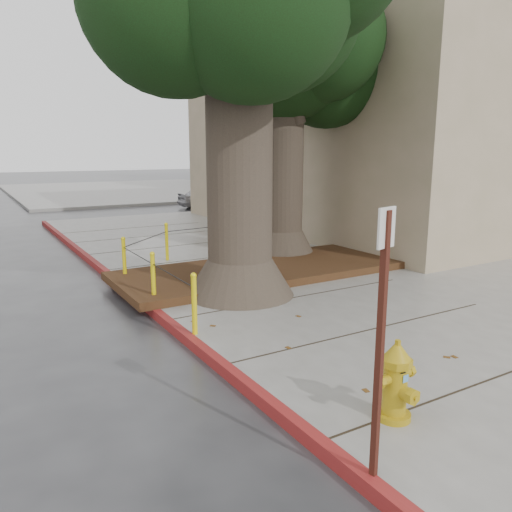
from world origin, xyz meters
The scene contains 15 objects.
ground centered at (0.00, 0.00, 0.00)m, with size 140.00×140.00×0.00m, color #28282B.
sidewalk_main centered at (6.00, 2.50, 0.07)m, with size 16.00×26.00×0.15m, color slate.
sidewalk_far centered at (6.00, 30.00, 0.07)m, with size 16.00×20.00×0.15m, color slate.
curb_red centered at (-2.00, 2.50, 0.07)m, with size 0.14×26.00×0.16m, color maroon.
planter_bed centered at (0.90, 3.90, 0.23)m, with size 6.40×2.60×0.16m, color black.
building_corner centered at (10.00, 8.50, 5.00)m, with size 12.00×13.00×10.00m, color tan.
building_side_white centered at (16.00, 26.00, 4.50)m, with size 10.00×10.00×9.00m, color silver.
building_side_grey centered at (22.00, 32.00, 6.00)m, with size 12.00×14.00×12.00m, color slate.
tree_near centered at (0.03, 2.82, 5.39)m, with size 4.50×3.80×7.68m.
tree_far centered at (2.64, 5.32, 5.02)m, with size 4.50×3.80×7.17m.
bollard_ring centered at (-0.87, 4.38, 0.66)m, with size 3.79×5.39×0.95m.
fire_hydrant centered at (-1.13, -2.05, 0.56)m, with size 0.45×0.40×0.85m.
signpost centered at (-1.95, -2.61, 1.43)m, with size 0.22×0.07×2.27m.
car_silver centered at (6.18, 17.76, 0.53)m, with size 1.25×3.12×1.06m, color #9D9DA2.
car_red centered at (12.74, 19.27, 0.63)m, with size 1.34×3.83×1.26m, color maroon.
Camera 1 is at (-4.71, -5.32, 2.83)m, focal length 35.00 mm.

